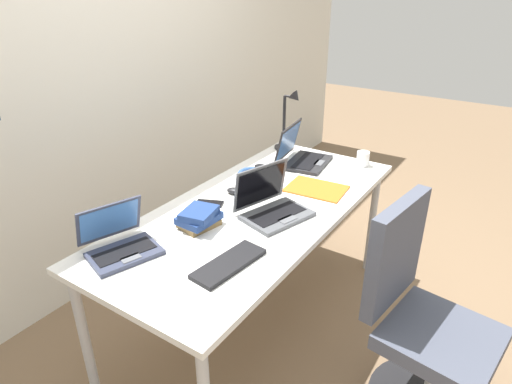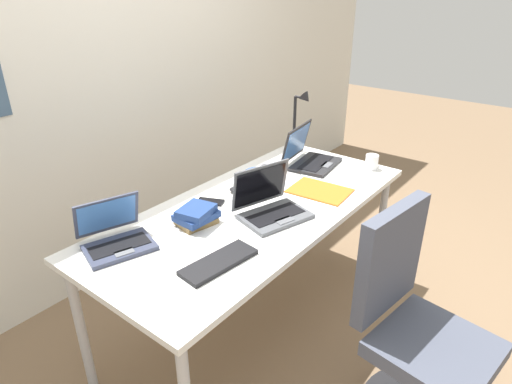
% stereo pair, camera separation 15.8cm
% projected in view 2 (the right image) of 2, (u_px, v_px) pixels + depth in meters
% --- Properties ---
extents(ground_plane, '(12.00, 12.00, 0.00)m').
position_uv_depth(ground_plane, '(256.00, 320.00, 2.55)').
color(ground_plane, '#7A6047').
extents(wall_back, '(6.00, 0.13, 2.60)m').
position_uv_depth(wall_back, '(108.00, 68.00, 2.59)').
color(wall_back, silver).
rests_on(wall_back, ground_plane).
extents(desk, '(1.80, 0.80, 0.74)m').
position_uv_depth(desk, '(256.00, 216.00, 2.25)').
color(desk, white).
rests_on(desk, ground_plane).
extents(desk_lamp, '(0.12, 0.18, 0.40)m').
position_uv_depth(desk_lamp, '(299.00, 122.00, 2.86)').
color(desk_lamp, black).
rests_on(desk_lamp, desk).
extents(laptop_front_right, '(0.34, 0.33, 0.20)m').
position_uv_depth(laptop_front_right, '(116.00, 237.00, 1.88)').
color(laptop_front_right, '#33384C').
rests_on(laptop_front_right, desk).
extents(laptop_far_corner, '(0.38, 0.34, 0.23)m').
position_uv_depth(laptop_far_corner, '(270.00, 207.00, 2.13)').
color(laptop_far_corner, '#515459').
rests_on(laptop_far_corner, desk).
extents(laptop_near_lamp, '(0.36, 0.32, 0.24)m').
position_uv_depth(laptop_near_lamp, '(310.00, 157.00, 2.71)').
color(laptop_near_lamp, '#232326').
rests_on(laptop_near_lamp, desk).
extents(external_keyboard, '(0.34, 0.16, 0.02)m').
position_uv_depth(external_keyboard, '(219.00, 262.00, 1.77)').
color(external_keyboard, black).
rests_on(external_keyboard, desk).
extents(computer_mouse, '(0.07, 0.10, 0.03)m').
position_uv_depth(computer_mouse, '(238.00, 190.00, 2.36)').
color(computer_mouse, black).
rests_on(computer_mouse, desk).
extents(cell_phone, '(0.11, 0.15, 0.01)m').
position_uv_depth(cell_phone, '(210.00, 202.00, 2.26)').
color(cell_phone, black).
rests_on(cell_phone, desk).
extents(headphones, '(0.21, 0.18, 0.04)m').
position_uv_depth(headphones, '(258.00, 174.00, 2.56)').
color(headphones, '#335999').
rests_on(headphones, desk).
extents(book_stack, '(0.20, 0.18, 0.09)m').
position_uv_depth(book_stack, '(196.00, 216.00, 2.05)').
color(book_stack, brown).
rests_on(book_stack, desk).
extents(paper_folder_mid_desk, '(0.26, 0.33, 0.01)m').
position_uv_depth(paper_folder_mid_desk, '(320.00, 191.00, 2.38)').
color(paper_folder_mid_desk, orange).
rests_on(paper_folder_mid_desk, desk).
extents(coffee_mug, '(0.11, 0.08, 0.09)m').
position_uv_depth(coffee_mug, '(372.00, 162.00, 2.65)').
color(coffee_mug, white).
rests_on(coffee_mug, desk).
extents(office_chair, '(0.52, 0.57, 0.97)m').
position_uv_depth(office_chair, '(416.00, 342.00, 1.86)').
color(office_chair, black).
rests_on(office_chair, ground_plane).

